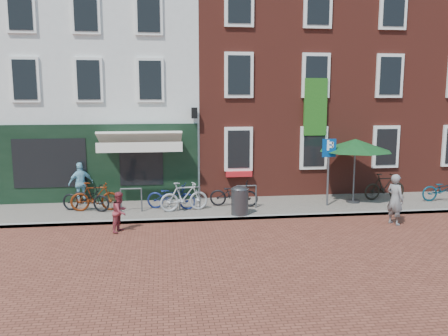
{
  "coord_description": "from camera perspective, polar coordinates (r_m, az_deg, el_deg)",
  "views": [
    {
      "loc": [
        -2.39,
        -14.71,
        4.09
      ],
      "look_at": [
        -0.32,
        0.98,
        1.59
      ],
      "focal_mm": 37.5,
      "sensor_mm": 36.0,
      "label": 1
    }
  ],
  "objects": [
    {
      "name": "bicycle_6",
      "position": [
        19.48,
        25.26,
        -2.34
      ],
      "size": [
        1.75,
        0.65,
        0.91
      ],
      "primitive_type": "imported",
      "rotation": [
        0.0,
        0.0,
        1.54
      ],
      "color": "#073346",
      "rests_on": "sidewalk"
    },
    {
      "name": "sidewalk",
      "position": [
        17.05,
        4.2,
        -4.75
      ],
      "size": [
        24.0,
        3.0,
        0.1
      ],
      "primitive_type": "cube",
      "color": "slate",
      "rests_on": "ground"
    },
    {
      "name": "bicycle_5",
      "position": [
        18.88,
        19.0,
        -2.15
      ],
      "size": [
        1.72,
        0.63,
        1.01
      ],
      "primitive_type": "imported",
      "rotation": [
        0.0,
        0.0,
        1.66
      ],
      "color": "black",
      "rests_on": "sidewalk"
    },
    {
      "name": "parasol",
      "position": [
        17.81,
        15.73,
        2.98
      ],
      "size": [
        2.68,
        2.68,
        2.47
      ],
      "color": "#4C4C4F",
      "rests_on": "sidewalk"
    },
    {
      "name": "bicycle_1",
      "position": [
        16.71,
        -15.44,
        -3.38
      ],
      "size": [
        1.69,
        0.49,
        1.01
      ],
      "primitive_type": "imported",
      "rotation": [
        0.0,
        0.0,
        1.58
      ],
      "color": "#5C2009",
      "rests_on": "sidewalk"
    },
    {
      "name": "building_brick_right",
      "position": [
        24.09,
        18.39,
        10.7
      ],
      "size": [
        6.0,
        8.0,
        10.0
      ],
      "primitive_type": "cube",
      "color": "maroon",
      "rests_on": "ground"
    },
    {
      "name": "bicycle_4",
      "position": [
        16.79,
        1.2,
        -3.17
      ],
      "size": [
        1.83,
        1.04,
        0.91
      ],
      "primitive_type": "imported",
      "rotation": [
        0.0,
        0.0,
        1.3
      ],
      "color": "black",
      "rests_on": "sidewalk"
    },
    {
      "name": "cafe_person",
      "position": [
        17.86,
        -17.06,
        -1.8
      ],
      "size": [
        0.97,
        0.74,
        1.54
      ],
      "primitive_type": "imported",
      "rotation": [
        0.0,
        0.0,
        3.61
      ],
      "color": "#8CD1E9",
      "rests_on": "sidewalk"
    },
    {
      "name": "building_brick_mid",
      "position": [
        22.17,
        4.0,
        11.32
      ],
      "size": [
        6.0,
        8.0,
        10.0
      ],
      "primitive_type": "cube",
      "color": "maroon",
      "rests_on": "ground"
    },
    {
      "name": "building_stucco",
      "position": [
        21.87,
        -14.58,
        9.78
      ],
      "size": [
        8.0,
        8.0,
        9.0
      ],
      "primitive_type": "cube",
      "color": "silver",
      "rests_on": "ground"
    },
    {
      "name": "litter_bin",
      "position": [
        15.6,
        1.94,
        -3.79
      ],
      "size": [
        0.57,
        0.57,
        1.05
      ],
      "color": "#3A393C",
      "rests_on": "sidewalk"
    },
    {
      "name": "ground",
      "position": [
        15.45,
        1.67,
        -6.36
      ],
      "size": [
        80.0,
        80.0,
        0.0
      ],
      "primitive_type": "plane",
      "color": "brown"
    },
    {
      "name": "bicycle_2",
      "position": [
        16.51,
        -6.46,
        -3.43
      ],
      "size": [
        1.83,
        1.04,
        0.91
      ],
      "primitive_type": "imported",
      "rotation": [
        0.0,
        0.0,
        1.3
      ],
      "color": "#121D50",
      "rests_on": "sidewalk"
    },
    {
      "name": "woman",
      "position": [
        15.73,
        20.13,
        -3.61
      ],
      "size": [
        0.6,
        0.7,
        1.62
      ],
      "primitive_type": "imported",
      "rotation": [
        0.0,
        0.0,
        2.0
      ],
      "color": "slate",
      "rests_on": "ground"
    },
    {
      "name": "bicycle_3",
      "position": [
        16.18,
        -4.89,
        -3.48
      ],
      "size": [
        1.74,
        0.79,
        1.01
      ],
      "primitive_type": "imported",
      "rotation": [
        0.0,
        0.0,
        1.77
      ],
      "color": "#A9A9AB",
      "rests_on": "sidewalk"
    },
    {
      "name": "bicycle_0",
      "position": [
        16.8,
        -16.5,
        -3.53
      ],
      "size": [
        1.83,
        1.12,
        0.91
      ],
      "primitive_type": "imported",
      "rotation": [
        0.0,
        0.0,
        1.25
      ],
      "color": "black",
      "rests_on": "sidewalk"
    },
    {
      "name": "boy",
      "position": [
        14.39,
        -12.56,
        -5.23
      ],
      "size": [
        0.66,
        0.73,
        1.22
      ],
      "primitive_type": "imported",
      "rotation": [
        0.0,
        0.0,
        1.15
      ],
      "color": "maroon",
      "rests_on": "ground"
    },
    {
      "name": "parking_sign",
      "position": [
        17.11,
        12.64,
        0.93
      ],
      "size": [
        0.5,
        0.07,
        2.43
      ],
      "color": "#4C4C4F",
      "rests_on": "sidewalk"
    }
  ]
}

